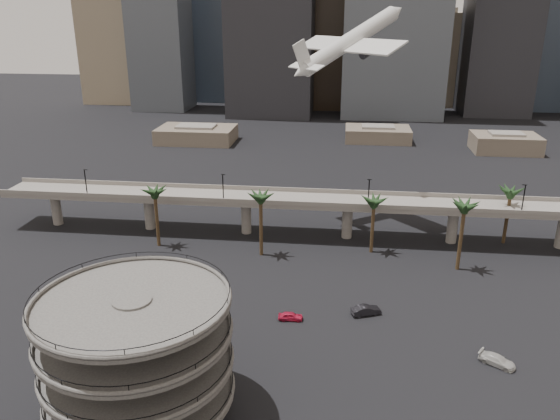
# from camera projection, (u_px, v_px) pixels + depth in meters

# --- Properties ---
(ground) EXTENTS (700.00, 700.00, 0.00)m
(ground) POSITION_uv_depth(u_px,v_px,m) (256.00, 404.00, 68.22)
(ground) COLOR black
(ground) RESTS_ON ground
(parking_ramp) EXTENTS (22.20, 22.20, 17.35)m
(parking_ramp) POSITION_uv_depth(u_px,v_px,m) (137.00, 349.00, 62.55)
(parking_ramp) COLOR #484644
(parking_ramp) RESTS_ON ground
(overpass) EXTENTS (130.00, 9.30, 14.70)m
(overpass) POSITION_uv_depth(u_px,v_px,m) (296.00, 203.00, 116.93)
(overpass) COLOR slate
(overpass) RESTS_ON ground
(palm_trees) EXTENTS (76.40, 18.40, 14.00)m
(palm_trees) POSITION_uv_depth(u_px,v_px,m) (352.00, 200.00, 106.98)
(palm_trees) COLOR #48381F
(palm_trees) RESTS_ON ground
(low_buildings) EXTENTS (135.00, 27.50, 6.80)m
(low_buildings) POSITION_uv_depth(u_px,v_px,m) (337.00, 137.00, 199.06)
(low_buildings) COLOR brown
(low_buildings) RESTS_ON ground
(skyline) EXTENTS (269.00, 86.00, 131.15)m
(skyline) POSITION_uv_depth(u_px,v_px,m) (362.00, 6.00, 252.24)
(skyline) COLOR #85755C
(skyline) RESTS_ON ground
(airborne_jet) EXTENTS (26.66, 26.04, 16.74)m
(airborne_jet) POSITION_uv_depth(u_px,v_px,m) (350.00, 41.00, 120.92)
(airborne_jet) COLOR silver
(airborne_jet) RESTS_ON ground
(car_a) EXTENTS (4.00, 1.79, 1.34)m
(car_a) POSITION_uv_depth(u_px,v_px,m) (291.00, 316.00, 86.53)
(car_a) COLOR #CA1C41
(car_a) RESTS_ON ground
(car_b) EXTENTS (5.12, 3.33, 1.60)m
(car_b) POSITION_uv_depth(u_px,v_px,m) (366.00, 310.00, 88.01)
(car_b) COLOR black
(car_b) RESTS_ON ground
(car_c) EXTENTS (5.26, 4.41, 1.44)m
(car_c) POSITION_uv_depth(u_px,v_px,m) (497.00, 360.00, 75.55)
(car_c) COLOR beige
(car_c) RESTS_ON ground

